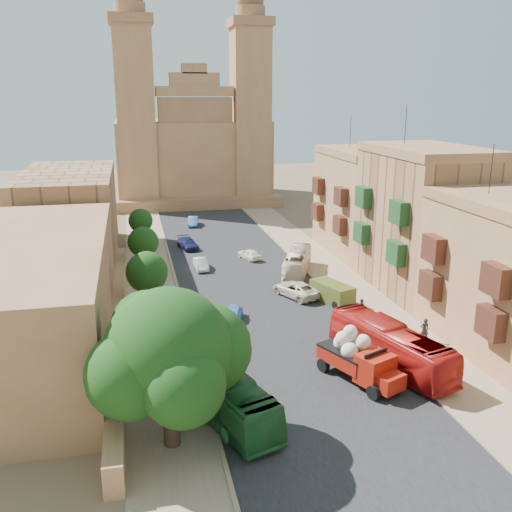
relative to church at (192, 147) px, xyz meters
name	(u,v)px	position (x,y,z in m)	size (l,w,h in m)	color
ground	(365,465)	(0.00, -78.61, -9.52)	(260.00, 260.00, 0.00)	brown
road_surface	(247,284)	(0.00, -48.61, -9.51)	(14.00, 140.00, 0.01)	black
sidewalk_east	(337,277)	(9.50, -48.61, -9.51)	(5.00, 140.00, 0.01)	#8B735B
sidewalk_west	(152,290)	(-9.50, -48.61, -9.51)	(5.00, 140.00, 0.01)	#8B735B
kerb_east	(314,278)	(7.00, -48.61, -9.46)	(0.25, 140.00, 0.12)	#8B735B
kerb_west	(178,288)	(-7.00, -48.61, -9.46)	(0.25, 140.00, 0.12)	#8B735B
townhouse_c	(422,220)	(15.95, -53.61, -2.61)	(9.00, 14.00, 17.40)	#9F6E48
townhouse_d	(364,202)	(15.95, -39.61, -3.36)	(9.00, 14.00, 15.90)	#956843
west_wall	(119,323)	(-12.50, -58.61, -8.62)	(1.00, 40.00, 1.80)	#956843
west_building_low	(37,297)	(-18.00, -60.61, -5.32)	(10.00, 28.00, 8.40)	brown
west_building_mid	(70,215)	(-18.00, -34.61, -4.52)	(10.00, 22.00, 10.00)	#9F6E48
church	(192,147)	(0.00, 0.00, 0.00)	(28.00, 22.50, 36.30)	#956843
ficus_tree	(170,356)	(-9.42, -74.61, -4.25)	(8.91, 8.19, 8.91)	#34251A
street_tree_a	(153,328)	(-10.00, -66.61, -5.93)	(3.48, 3.48, 5.34)	#34251A
street_tree_b	(147,272)	(-10.00, -54.61, -5.81)	(3.59, 3.59, 5.52)	#34251A
street_tree_c	(143,242)	(-10.00, -42.61, -6.15)	(3.27, 3.27, 5.02)	#34251A
street_tree_d	(141,221)	(-10.00, -30.61, -6.41)	(3.03, 3.03, 4.65)	#34251A
red_truck	(360,358)	(3.17, -70.02, -7.92)	(4.51, 6.54, 3.63)	#991A0B
olive_pickup	(332,293)	(6.50, -55.51, -8.63)	(3.29, 4.76, 1.81)	#454F1D
bus_green_north	(219,391)	(-6.50, -72.08, -8.04)	(2.48, 10.61, 2.96)	#215E2D
bus_red_east	(390,346)	(6.09, -68.45, -8.00)	(2.55, 10.90, 3.04)	#B51A16
bus_cream_east	(297,262)	(5.86, -46.39, -8.28)	(2.08, 8.90, 2.48)	beige
car_blue_a	(233,315)	(-3.16, -58.08, -8.93)	(1.39, 3.46, 1.18)	#528AD2
car_white_a	(201,264)	(-3.97, -42.69, -8.91)	(1.27, 3.66, 1.20)	silver
car_cream	(296,289)	(3.72, -53.33, -8.80)	(2.36, 5.13, 1.42)	beige
car_dkblue	(188,243)	(-4.47, -33.67, -8.87)	(1.82, 4.47, 1.30)	#141841
car_white_b	(249,254)	(2.00, -39.93, -8.91)	(1.42, 3.53, 1.20)	white
car_blue_b	(193,221)	(-2.41, -20.95, -8.87)	(1.36, 3.90, 1.29)	#426EBC
pedestrian_a	(424,330)	(10.50, -65.18, -8.58)	(0.68, 0.45, 1.87)	black
pedestrian_c	(361,309)	(7.50, -59.96, -8.60)	(1.07, 0.45, 1.83)	#323132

